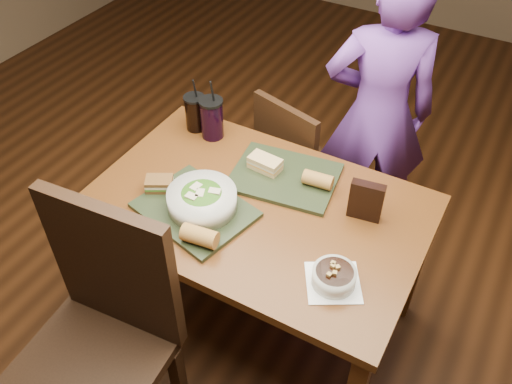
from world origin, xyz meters
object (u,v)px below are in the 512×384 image
sandwich_near (159,184)px  baguette_near (200,236)px  chair_near (102,330)px  cup_cola (195,112)px  chair_far (292,162)px  sandwich_far (265,163)px  baguette_far (318,180)px  cup_berry (212,118)px  diner (378,114)px  chip_bag (366,201)px  tray_near (195,210)px  salad_bowl (202,199)px  soup_bowl (334,277)px  tray_far (284,177)px  dining_table (256,221)px

sandwich_near → baguette_near: baguette_near is taller
chair_near → sandwich_near: 0.60m
baguette_near → cup_cola: (-0.41, 0.59, 0.03)m
chair_near → chair_far: 1.28m
sandwich_far → baguette_far: bearing=2.6°
chair_near → cup_berry: (-0.16, 0.97, 0.23)m
chair_near → chair_far: chair_near is taller
sandwich_far → baguette_far: (0.23, 0.01, 0.00)m
cup_berry → chair_far: bearing=49.6°
diner → baguette_far: bearing=63.6°
diner → cup_cola: diner is taller
baguette_near → chip_bag: (0.46, 0.43, 0.03)m
tray_near → salad_bowl: (0.02, 0.02, 0.05)m
chair_near → soup_bowl: 0.81m
tray_near → sandwich_far: size_ratio=3.01×
tray_far → baguette_near: 0.49m
chair_far → soup_bowl: (0.54, -0.80, 0.30)m
chip_bag → cup_berry: bearing=160.3°
diner → chip_bag: bearing=81.5°
sandwich_far → chip_bag: (0.45, -0.05, 0.04)m
soup_bowl → sandwich_near: bearing=173.9°
baguette_far → chip_bag: bearing=-14.7°
cup_cola → chair_far: bearing=39.4°
diner → chair_near: bearing=50.4°
diner → cup_cola: size_ratio=5.69×
dining_table → chip_bag: 0.45m
diner → baguette_near: size_ratio=11.23×
sandwich_far → baguette_far: 0.23m
dining_table → baguette_far: size_ratio=10.90×
salad_bowl → diner: bearing=69.6°
tray_far → cup_berry: (-0.41, 0.10, 0.09)m
salad_bowl → soup_bowl: 0.58m
cup_berry → chair_near: bearing=-80.6°
chair_near → tray_far: chair_near is taller
chair_near → sandwich_near: size_ratio=8.66×
diner → baguette_far: 0.64m
cup_cola → dining_table: bearing=-32.5°
salad_bowl → chip_bag: size_ratio=1.60×
diner → salad_bowl: bearing=45.7°
sandwich_far → baguette_near: (-0.01, -0.47, 0.01)m
soup_bowl → dining_table: bearing=153.9°
salad_bowl → cup_berry: bearing=118.1°
baguette_near → cup_cola: 0.72m
tray_near → cup_cola: bearing=123.3°
sandwich_near → sandwich_far: size_ratio=0.92×
chip_bag → sandwich_far: bearing=165.5°
chip_bag → soup_bowl: bearing=-94.4°
baguette_near → chip_bag: 0.63m
sandwich_near → cup_cola: size_ratio=0.49×
dining_table → cup_cola: bearing=147.5°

